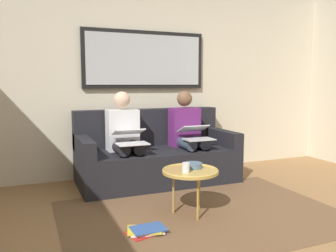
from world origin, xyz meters
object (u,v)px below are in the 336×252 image
at_px(person_right, 125,136).
at_px(laptop_white, 130,137).
at_px(person_left, 188,132).
at_px(laptop_silver, 196,133).
at_px(coffee_table, 190,172).
at_px(framed_mirror, 145,60).
at_px(cup, 186,168).
at_px(bowl, 193,165).
at_px(couch, 156,156).
at_px(magazine_stack, 146,230).

relative_size(person_right, laptop_white, 2.99).
bearing_deg(person_left, laptop_silver, 90.00).
height_order(coffee_table, laptop_silver, laptop_silver).
distance_m(framed_mirror, cup, 1.99).
bearing_deg(person_left, bowl, 66.90).
bearing_deg(framed_mirror, person_right, 47.54).
bearing_deg(bowl, person_left, -113.10).
bearing_deg(couch, coffee_table, 85.08).
xyz_separation_m(person_left, person_right, (0.84, 0.00, 0.00)).
relative_size(person_left, magazine_stack, 3.39).
bearing_deg(cup, couch, -97.94).
bearing_deg(laptop_silver, cup, 58.63).
xyz_separation_m(laptop_silver, person_right, (0.84, -0.23, -0.02)).
bearing_deg(bowl, couch, -92.18).
bearing_deg(cup, person_right, -78.76).
relative_size(framed_mirror, laptop_silver, 4.39).
xyz_separation_m(bowl, person_right, (0.37, -1.08, 0.16)).
distance_m(coffee_table, bowl, 0.10).
bearing_deg(cup, bowl, -137.03).
distance_m(cup, person_left, 1.35).
distance_m(cup, laptop_white, 1.02).
distance_m(framed_mirror, person_left, 1.13).
bearing_deg(laptop_silver, magazine_stack, 48.01).
bearing_deg(coffee_table, magazine_stack, 24.99).
height_order(framed_mirror, person_right, framed_mirror).
xyz_separation_m(couch, cup, (0.18, 1.28, 0.16)).
height_order(couch, cup, couch).
xyz_separation_m(bowl, laptop_silver, (-0.46, -0.85, 0.18)).
relative_size(cup, laptop_silver, 0.24).
xyz_separation_m(coffee_table, person_left, (-0.52, -1.15, 0.20)).
bearing_deg(magazine_stack, couch, -113.27).
xyz_separation_m(bowl, person_left, (-0.46, -1.08, 0.16)).
relative_size(couch, framed_mirror, 1.16).
bearing_deg(framed_mirror, bowl, 88.37).
height_order(bowl, laptop_silver, laptop_silver).
relative_size(framed_mirror, person_right, 1.47).
height_order(person_right, magazine_stack, person_right).
distance_m(framed_mirror, person_right, 1.13).
bearing_deg(laptop_white, magazine_stack, 79.72).
bearing_deg(person_left, person_right, 0.00).
relative_size(framed_mirror, coffee_table, 3.17).
xyz_separation_m(cup, bowl, (-0.13, -0.12, -0.02)).
distance_m(person_left, laptop_white, 0.87).
relative_size(person_left, laptop_silver, 2.98).
height_order(coffee_table, person_left, person_left).
height_order(couch, person_left, person_left).
height_order(laptop_silver, person_right, person_right).
bearing_deg(person_right, couch, -170.72).
relative_size(framed_mirror, laptop_white, 4.40).
bearing_deg(cup, laptop_silver, -121.37).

